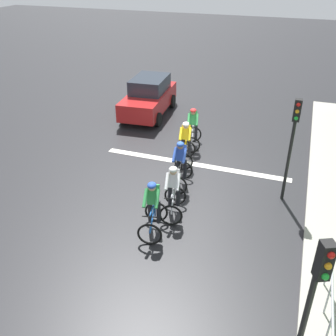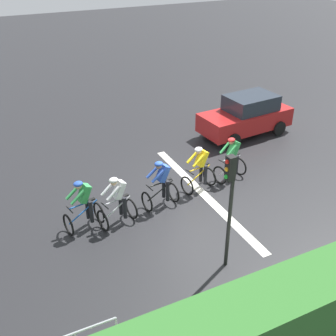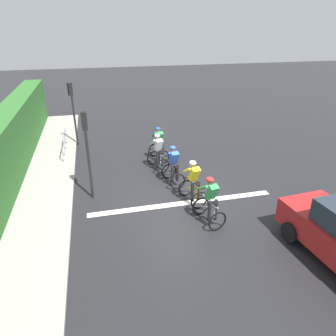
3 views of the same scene
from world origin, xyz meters
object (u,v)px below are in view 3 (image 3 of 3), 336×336
(traffic_light_near_crossing, at_px, (87,143))
(traffic_light_far_junction, at_px, (72,105))
(cyclist_trailing, at_px, (210,202))
(cyclist_fourth, at_px, (193,183))
(cyclist_second, at_px, (158,153))
(pedestrian_railing_kerbside, at_px, (64,140))
(cyclist_mid, at_px, (173,167))
(cyclist_lead, at_px, (159,145))

(traffic_light_near_crossing, distance_m, traffic_light_far_junction, 6.13)
(cyclist_trailing, distance_m, traffic_light_near_crossing, 4.84)
(cyclist_fourth, bearing_deg, cyclist_second, 101.10)
(traffic_light_far_junction, xyz_separation_m, pedestrian_railing_kerbside, (-0.55, -1.34, -1.47))
(traffic_light_far_junction, height_order, pedestrian_railing_kerbside, traffic_light_far_junction)
(cyclist_second, relative_size, traffic_light_near_crossing, 0.50)
(cyclist_trailing, height_order, pedestrian_railing_kerbside, cyclist_trailing)
(cyclist_fourth, bearing_deg, cyclist_mid, 101.51)
(cyclist_second, relative_size, cyclist_mid, 1.00)
(traffic_light_far_junction, bearing_deg, cyclist_mid, -55.40)
(cyclist_second, height_order, cyclist_mid, same)
(cyclist_mid, bearing_deg, pedestrian_railing_kerbside, 135.57)
(traffic_light_far_junction, bearing_deg, pedestrian_railing_kerbside, -112.37)
(cyclist_lead, relative_size, cyclist_mid, 1.00)
(cyclist_mid, xyz_separation_m, traffic_light_far_junction, (-3.99, 5.79, 1.43))
(traffic_light_far_junction, bearing_deg, traffic_light_near_crossing, -83.52)
(cyclist_fourth, bearing_deg, traffic_light_far_junction, 120.29)
(cyclist_lead, height_order, cyclist_second, same)
(cyclist_lead, distance_m, cyclist_fourth, 4.20)
(cyclist_mid, relative_size, traffic_light_far_junction, 0.50)
(cyclist_trailing, bearing_deg, cyclist_mid, 98.76)
(cyclist_second, xyz_separation_m, cyclist_mid, (0.30, -1.59, 0.00))
(cyclist_second, distance_m, cyclist_mid, 1.62)
(cyclist_lead, relative_size, pedestrian_railing_kerbside, 0.64)
(cyclist_second, bearing_deg, traffic_light_near_crossing, -147.80)
(cyclist_fourth, bearing_deg, pedestrian_railing_kerbside, 128.78)
(cyclist_second, relative_size, cyclist_trailing, 1.00)
(cyclist_trailing, height_order, traffic_light_far_junction, traffic_light_far_junction)
(cyclist_second, height_order, cyclist_fourth, same)
(traffic_light_near_crossing, bearing_deg, cyclist_mid, 5.16)
(cyclist_lead, xyz_separation_m, cyclist_trailing, (0.51, -5.56, 0.00))
(cyclist_second, bearing_deg, cyclist_mid, -79.32)
(cyclist_lead, xyz_separation_m, cyclist_second, (-0.25, -0.98, 0.00))
(cyclist_fourth, height_order, traffic_light_far_junction, traffic_light_far_junction)
(cyclist_fourth, height_order, pedestrian_railing_kerbside, cyclist_fourth)
(cyclist_mid, xyz_separation_m, cyclist_trailing, (0.46, -2.99, 0.00))
(cyclist_mid, relative_size, pedestrian_railing_kerbside, 0.64)
(pedestrian_railing_kerbside, bearing_deg, cyclist_second, -33.99)
(traffic_light_far_junction, bearing_deg, cyclist_trailing, -63.10)
(traffic_light_near_crossing, bearing_deg, traffic_light_far_junction, 96.48)
(traffic_light_near_crossing, bearing_deg, cyclist_trailing, -35.58)
(cyclist_trailing, xyz_separation_m, traffic_light_near_crossing, (-3.76, 2.69, 1.43))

